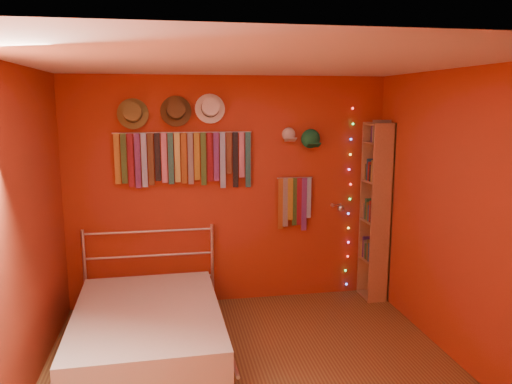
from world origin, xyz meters
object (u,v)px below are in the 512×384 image
reading_lamp (339,208)px  bed (148,328)px  tie_rack (184,157)px  bookshelf (379,211)px

reading_lamp → bed: (-2.07, -0.81, -0.86)m
tie_rack → reading_lamp: 1.77m
tie_rack → bed: (-0.39, -0.99, -1.43)m
bookshelf → tie_rack: bearing=175.9°
bookshelf → bed: (-2.54, -0.84, -0.80)m
bed → reading_lamp: bearing=20.2°
tie_rack → bookshelf: bookshelf is taller
bookshelf → reading_lamp: bearing=-176.4°
tie_rack → reading_lamp: (1.67, -0.18, -0.57)m
tie_rack → reading_lamp: bearing=-6.3°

